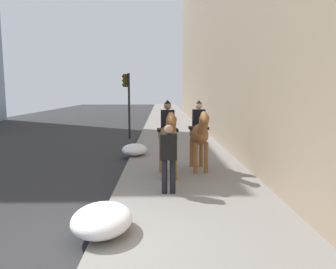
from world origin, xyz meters
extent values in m
cube|color=gray|center=(0.00, -2.00, 0.06)|extent=(120.00, 3.99, 0.12)
ellipsoid|color=brown|center=(4.33, -1.40, 1.30)|extent=(1.54, 0.68, 0.66)
cylinder|color=brown|center=(3.89, -1.59, 0.61)|extent=(0.13, 0.13, 0.99)
cylinder|color=brown|center=(3.86, -1.27, 0.61)|extent=(0.13, 0.13, 0.99)
cylinder|color=brown|center=(4.79, -1.52, 0.61)|extent=(0.13, 0.13, 0.99)
cylinder|color=brown|center=(4.76, -1.20, 0.61)|extent=(0.13, 0.13, 0.99)
cylinder|color=brown|center=(3.56, -1.46, 1.65)|extent=(0.65, 0.33, 0.68)
ellipsoid|color=brown|center=(3.35, -1.47, 1.90)|extent=(0.64, 0.27, 0.49)
cylinder|color=black|center=(5.04, -1.34, 1.20)|extent=(0.29, 0.12, 0.55)
cube|color=black|center=(4.38, -1.39, 1.48)|extent=(0.49, 0.63, 0.08)
cube|color=black|center=(4.38, -1.39, 1.80)|extent=(0.31, 0.40, 0.55)
sphere|color=#8C664C|center=(4.38, -1.39, 2.19)|extent=(0.22, 0.22, 0.22)
cone|color=black|center=(4.38, -1.39, 2.31)|extent=(0.22, 0.22, 0.10)
ellipsoid|color=brown|center=(5.08, -2.40, 1.28)|extent=(1.52, 0.63, 0.66)
cylinder|color=brown|center=(4.64, -2.58, 0.60)|extent=(0.13, 0.13, 0.96)
cylinder|color=brown|center=(4.62, -2.26, 0.60)|extent=(0.13, 0.13, 0.96)
cylinder|color=brown|center=(5.54, -2.54, 0.60)|extent=(0.13, 0.13, 0.96)
cylinder|color=brown|center=(5.52, -2.22, 0.60)|extent=(0.13, 0.13, 0.96)
cylinder|color=brown|center=(4.31, -2.43, 1.62)|extent=(0.64, 0.31, 0.68)
ellipsoid|color=brown|center=(4.10, -2.44, 1.87)|extent=(0.64, 0.25, 0.49)
cylinder|color=black|center=(5.79, -2.36, 1.18)|extent=(0.29, 0.11, 0.55)
cube|color=black|center=(5.13, -2.39, 1.46)|extent=(0.47, 0.62, 0.08)
cube|color=black|center=(5.13, -2.39, 1.77)|extent=(0.30, 0.39, 0.55)
sphere|color=#D8AD8C|center=(5.13, -2.39, 2.17)|extent=(0.22, 0.22, 0.22)
cone|color=black|center=(5.13, -2.39, 2.29)|extent=(0.21, 0.21, 0.10)
cylinder|color=black|center=(2.64, -1.28, 0.54)|extent=(0.14, 0.14, 0.85)
cylinder|color=black|center=(2.63, -1.48, 0.54)|extent=(0.14, 0.14, 0.85)
cube|color=black|center=(2.63, -1.38, 1.28)|extent=(0.28, 0.41, 0.62)
sphere|color=tan|center=(2.63, -1.38, 1.71)|extent=(0.22, 0.22, 0.22)
cylinder|color=black|center=(12.93, 0.56, 1.80)|extent=(0.12, 0.12, 3.60)
cube|color=#2D280C|center=(12.93, 0.74, 3.20)|extent=(0.20, 0.24, 0.70)
sphere|color=red|center=(12.93, 0.87, 3.42)|extent=(0.14, 0.14, 0.14)
sphere|color=orange|center=(12.93, 0.87, 3.20)|extent=(0.14, 0.14, 0.14)
sphere|color=green|center=(12.93, 0.87, 2.98)|extent=(0.14, 0.14, 0.14)
ellipsoid|color=white|center=(0.39, -0.15, 0.36)|extent=(1.40, 1.08, 0.48)
ellipsoid|color=white|center=(7.52, -0.15, 0.34)|extent=(1.28, 0.98, 0.44)
camera|label=1|loc=(-5.17, -1.20, 2.62)|focal=34.98mm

